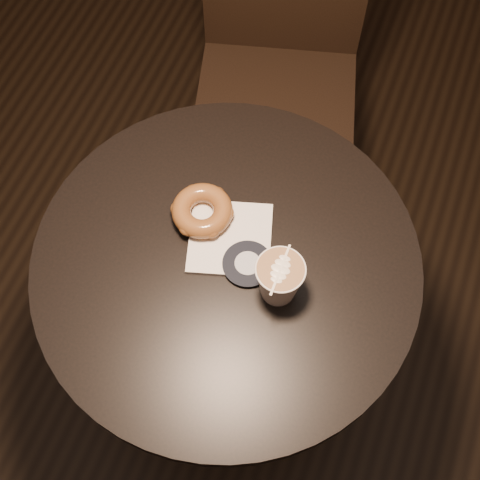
{
  "coord_description": "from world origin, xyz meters",
  "views": [
    {
      "loc": [
        0.2,
        -0.46,
        1.83
      ],
      "look_at": [
        0.01,
        0.03,
        0.79
      ],
      "focal_mm": 50.0,
      "sensor_mm": 36.0,
      "label": 1
    }
  ],
  "objects_px": {
    "cafe_table": "(228,301)",
    "doughnut": "(202,211)",
    "pastry_bag": "(230,238)",
    "chair": "(280,44)",
    "latte_cup": "(279,280)"
  },
  "relations": [
    {
      "from": "cafe_table",
      "to": "doughnut",
      "type": "relative_size",
      "value": 6.72
    },
    {
      "from": "cafe_table",
      "to": "doughnut",
      "type": "xyz_separation_m",
      "value": [
        -0.07,
        0.07,
        0.23
      ]
    },
    {
      "from": "cafe_table",
      "to": "doughnut",
      "type": "height_order",
      "value": "doughnut"
    },
    {
      "from": "latte_cup",
      "to": "doughnut",
      "type": "bearing_deg",
      "value": 153.59
    },
    {
      "from": "chair",
      "to": "pastry_bag",
      "type": "height_order",
      "value": "chair"
    },
    {
      "from": "cafe_table",
      "to": "doughnut",
      "type": "bearing_deg",
      "value": 137.63
    },
    {
      "from": "cafe_table",
      "to": "pastry_bag",
      "type": "relative_size",
      "value": 5.09
    },
    {
      "from": "cafe_table",
      "to": "pastry_bag",
      "type": "xyz_separation_m",
      "value": [
        -0.01,
        0.04,
        0.2
      ]
    },
    {
      "from": "doughnut",
      "to": "pastry_bag",
      "type": "bearing_deg",
      "value": -20.48
    },
    {
      "from": "doughnut",
      "to": "cafe_table",
      "type": "bearing_deg",
      "value": -42.37
    },
    {
      "from": "cafe_table",
      "to": "latte_cup",
      "type": "xyz_separation_m",
      "value": [
        0.11,
        -0.02,
        0.25
      ]
    },
    {
      "from": "chair",
      "to": "doughnut",
      "type": "distance_m",
      "value": 0.65
    },
    {
      "from": "chair",
      "to": "latte_cup",
      "type": "bearing_deg",
      "value": -86.88
    },
    {
      "from": "cafe_table",
      "to": "pastry_bag",
      "type": "height_order",
      "value": "pastry_bag"
    },
    {
      "from": "latte_cup",
      "to": "chair",
      "type": "bearing_deg",
      "value": 108.16
    }
  ]
}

